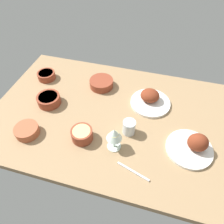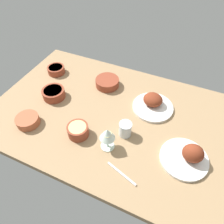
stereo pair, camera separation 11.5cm
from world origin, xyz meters
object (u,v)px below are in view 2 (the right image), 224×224
(bowl_cream, at_px, (107,82))
(bowl_sauce, at_px, (28,120))
(bowl_potatoes, at_px, (54,93))
(fork_loose, at_px, (121,174))
(plate_near_viewer, at_px, (188,156))
(wine_glass, at_px, (107,135))
(plate_far_side, at_px, (153,104))
(bowl_soup, at_px, (56,70))
(bowl_pasta, at_px, (78,130))
(water_tumbler, at_px, (125,129))

(bowl_cream, bearing_deg, bowl_sauce, 60.59)
(bowl_potatoes, height_order, fork_loose, bowl_potatoes)
(plate_near_viewer, distance_m, wine_glass, 0.39)
(wine_glass, height_order, fork_loose, wine_glass)
(plate_far_side, relative_size, bowl_soup, 2.03)
(bowl_pasta, distance_m, fork_loose, 0.31)
(bowl_sauce, height_order, wine_glass, wine_glass)
(bowl_soup, height_order, fork_loose, bowl_soup)
(plate_far_side, relative_size, bowl_sauce, 1.90)
(bowl_pasta, height_order, water_tumbler, water_tumbler)
(wine_glass, bearing_deg, plate_far_side, -109.68)
(bowl_cream, bearing_deg, wine_glass, 115.18)
(bowl_potatoes, bearing_deg, fork_loose, 152.45)
(bowl_pasta, distance_m, water_tumbler, 0.25)
(water_tumbler, bearing_deg, bowl_pasta, 24.72)
(bowl_pasta, height_order, bowl_potatoes, bowl_pasta)
(bowl_potatoes, bearing_deg, water_tumbler, 170.54)
(bowl_potatoes, bearing_deg, wine_glass, 157.19)
(plate_far_side, distance_m, plate_near_viewer, 0.37)
(fork_loose, bearing_deg, wine_glass, -24.81)
(water_tumbler, bearing_deg, bowl_cream, -51.63)
(plate_far_side, distance_m, fork_loose, 0.47)
(bowl_potatoes, bearing_deg, bowl_soup, -58.72)
(bowl_potatoes, xyz_separation_m, bowl_cream, (-0.26, -0.23, -0.00))
(plate_far_side, distance_m, bowl_potatoes, 0.61)
(wine_glass, bearing_deg, bowl_sauce, 5.37)
(bowl_potatoes, height_order, bowl_soup, bowl_potatoes)
(bowl_soup, xyz_separation_m, wine_glass, (-0.58, 0.40, 0.07))
(plate_near_viewer, relative_size, bowl_potatoes, 1.68)
(plate_far_side, bearing_deg, plate_near_viewer, 132.81)
(plate_far_side, relative_size, bowl_pasta, 2.16)
(bowl_sauce, height_order, water_tumbler, water_tumbler)
(bowl_potatoes, xyz_separation_m, bowl_soup, (0.13, -0.21, -0.00))
(bowl_pasta, bearing_deg, water_tumbler, -155.28)
(bowl_soup, distance_m, bowl_cream, 0.39)
(bowl_soup, height_order, wine_glass, wine_glass)
(water_tumbler, bearing_deg, plate_near_viewer, 176.32)
(bowl_sauce, height_order, bowl_cream, bowl_cream)
(wine_glass, bearing_deg, plate_near_viewer, -167.15)
(bowl_pasta, relative_size, wine_glass, 0.79)
(water_tumbler, height_order, fork_loose, water_tumbler)
(bowl_potatoes, distance_m, bowl_cream, 0.35)
(bowl_soup, height_order, water_tumbler, water_tumbler)
(bowl_pasta, bearing_deg, plate_far_side, -130.34)
(bowl_pasta, xyz_separation_m, bowl_cream, (0.03, -0.42, -0.01))
(bowl_cream, distance_m, water_tumbler, 0.40)
(bowl_potatoes, height_order, bowl_cream, bowl_potatoes)
(bowl_sauce, height_order, fork_loose, bowl_sauce)
(bowl_sauce, relative_size, fork_loose, 0.76)
(bowl_cream, bearing_deg, bowl_pasta, 93.81)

